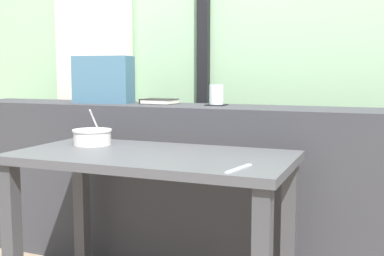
% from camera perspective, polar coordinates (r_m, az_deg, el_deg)
% --- Properties ---
extents(outdoor_backdrop, '(4.80, 0.08, 2.80)m').
position_cam_1_polar(outdoor_backdrop, '(3.01, 4.26, 13.65)').
color(outdoor_backdrop, '#9EC699').
rests_on(outdoor_backdrop, ground).
extents(curtain_left_panel, '(0.56, 0.06, 2.50)m').
position_cam_1_polar(curtain_left_panel, '(3.29, -11.72, 10.30)').
color(curtain_left_panel, silver).
rests_on(curtain_left_panel, ground).
extents(window_divider_post, '(0.07, 0.05, 2.60)m').
position_cam_1_polar(window_divider_post, '(2.97, 1.37, 11.81)').
color(window_divider_post, black).
rests_on(window_divider_post, ground).
extents(dark_console_ledge, '(2.80, 0.38, 0.86)m').
position_cam_1_polar(dark_console_ledge, '(2.54, 0.30, -7.05)').
color(dark_console_ledge, '#38383D').
rests_on(dark_console_ledge, ground).
extents(breakfast_table, '(1.15, 0.59, 0.70)m').
position_cam_1_polar(breakfast_table, '(1.99, -4.77, -6.38)').
color(breakfast_table, '#414145').
rests_on(breakfast_table, ground).
extents(coaster_square, '(0.10, 0.10, 0.00)m').
position_cam_1_polar(coaster_square, '(2.48, 2.92, 2.77)').
color(coaster_square, black).
rests_on(coaster_square, dark_console_ledge).
extents(juice_glass, '(0.07, 0.07, 0.10)m').
position_cam_1_polar(juice_glass, '(2.48, 2.92, 3.92)').
color(juice_glass, white).
rests_on(juice_glass, coaster_square).
extents(closed_book, '(0.19, 0.15, 0.03)m').
position_cam_1_polar(closed_book, '(2.61, -3.95, 3.20)').
color(closed_book, black).
rests_on(closed_book, dark_console_ledge).
extents(throw_pillow, '(0.34, 0.18, 0.26)m').
position_cam_1_polar(throw_pillow, '(2.71, -10.52, 5.69)').
color(throw_pillow, '#426B84').
rests_on(throw_pillow, dark_console_ledge).
extents(soup_bowl, '(0.18, 0.18, 0.16)m').
position_cam_1_polar(soup_bowl, '(2.23, -11.82, -1.04)').
color(soup_bowl, silver).
rests_on(soup_bowl, breakfast_table).
extents(fork_utensil, '(0.05, 0.17, 0.01)m').
position_cam_1_polar(fork_utensil, '(1.64, 5.62, -4.84)').
color(fork_utensil, silver).
rests_on(fork_utensil, breakfast_table).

